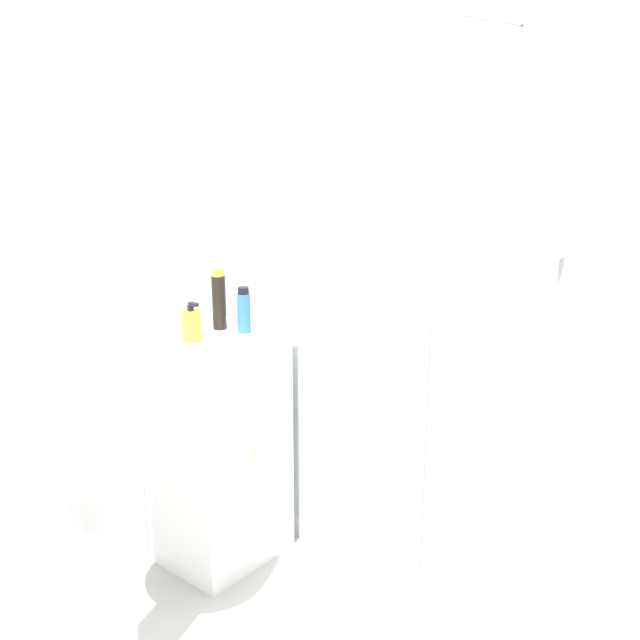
# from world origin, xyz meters

# --- Properties ---
(wall_back) EXTENTS (6.40, 0.06, 2.50)m
(wall_back) POSITION_xyz_m (0.00, 1.70, 1.25)
(wall_back) COLOR silver
(wall_back) RESTS_ON ground_plane
(shower_enclosure) EXTENTS (0.93, 0.96, 1.93)m
(shower_enclosure) POSITION_xyz_m (1.16, 1.11, 0.54)
(shower_enclosure) COLOR white
(shower_enclosure) RESTS_ON ground_plane
(vanity_cabinet) EXTENTS (0.42, 0.37, 0.87)m
(vanity_cabinet) POSITION_xyz_m (0.48, 1.49, 0.43)
(vanity_cabinet) COLOR white
(vanity_cabinet) RESTS_ON ground_plane
(sink) EXTENTS (0.45, 0.45, 1.03)m
(sink) POSITION_xyz_m (-0.20, 1.23, 0.64)
(sink) COLOR white
(sink) RESTS_ON ground_plane
(soap_dispenser) EXTENTS (0.07, 0.07, 0.14)m
(soap_dispenser) POSITION_xyz_m (0.39, 1.51, 0.92)
(soap_dispenser) COLOR yellow
(soap_dispenser) RESTS_ON vanity_cabinet
(shampoo_bottle_tall_black) EXTENTS (0.05, 0.05, 0.22)m
(shampoo_bottle_tall_black) POSITION_xyz_m (0.56, 1.54, 0.97)
(shampoo_bottle_tall_black) COLOR black
(shampoo_bottle_tall_black) RESTS_ON vanity_cabinet
(shampoo_bottle_blue) EXTENTS (0.05, 0.05, 0.17)m
(shampoo_bottle_blue) POSITION_xyz_m (0.58, 1.44, 0.95)
(shampoo_bottle_blue) COLOR #2D66A3
(shampoo_bottle_blue) RESTS_ON vanity_cabinet
(lotion_bottle_white) EXTENTS (0.06, 0.06, 0.16)m
(lotion_bottle_white) POSITION_xyz_m (0.46, 1.57, 0.94)
(lotion_bottle_white) COLOR white
(lotion_bottle_white) RESTS_ON vanity_cabinet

